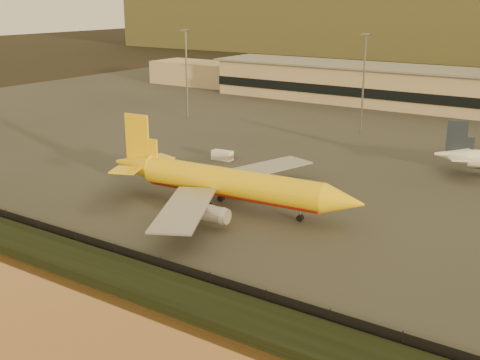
# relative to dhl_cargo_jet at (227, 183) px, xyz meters

# --- Properties ---
(ground) EXTENTS (900.00, 900.00, 0.00)m
(ground) POSITION_rel_dhl_cargo_jet_xyz_m (5.57, -12.81, -4.46)
(ground) COLOR black
(ground) RESTS_ON ground
(embankment) EXTENTS (320.00, 7.00, 1.40)m
(embankment) POSITION_rel_dhl_cargo_jet_xyz_m (5.57, -29.81, -3.76)
(embankment) COLOR black
(embankment) RESTS_ON ground
(tarmac) EXTENTS (320.00, 220.00, 0.20)m
(tarmac) POSITION_rel_dhl_cargo_jet_xyz_m (5.57, 82.19, -4.36)
(tarmac) COLOR #2D2D2D
(tarmac) RESTS_ON ground
(perimeter_fence) EXTENTS (300.00, 0.05, 2.20)m
(perimeter_fence) POSITION_rel_dhl_cargo_jet_xyz_m (5.57, -25.81, -3.16)
(perimeter_fence) COLOR black
(perimeter_fence) RESTS_ON tarmac
(terminal_building) EXTENTS (202.00, 25.00, 12.60)m
(terminal_building) POSITION_rel_dhl_cargo_jet_xyz_m (-8.96, 112.74, 1.78)
(terminal_building) COLOR tan
(terminal_building) RESTS_ON tarmac
(apron_light_masts) EXTENTS (152.20, 12.20, 25.40)m
(apron_light_masts) POSITION_rel_dhl_cargo_jet_xyz_m (20.57, 62.19, 11.24)
(apron_light_masts) COLOR slate
(apron_light_masts) RESTS_ON tarmac
(dhl_cargo_jet) EXTENTS (47.81, 46.68, 14.27)m
(dhl_cargo_jet) POSITION_rel_dhl_cargo_jet_xyz_m (0.00, 0.00, 0.00)
(dhl_cargo_jet) COLOR yellow
(dhl_cargo_jet) RESTS_ON tarmac
(gse_vehicle_yellow) EXTENTS (4.27, 2.39, 1.82)m
(gse_vehicle_yellow) POSITION_rel_dhl_cargo_jet_xyz_m (6.52, 11.00, -3.35)
(gse_vehicle_yellow) COLOR yellow
(gse_vehicle_yellow) RESTS_ON tarmac
(gse_vehicle_white) EXTENTS (4.70, 2.36, 2.06)m
(gse_vehicle_white) POSITION_rel_dhl_cargo_jet_xyz_m (-18.70, 24.71, -3.23)
(gse_vehicle_white) COLOR white
(gse_vehicle_white) RESTS_ON tarmac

